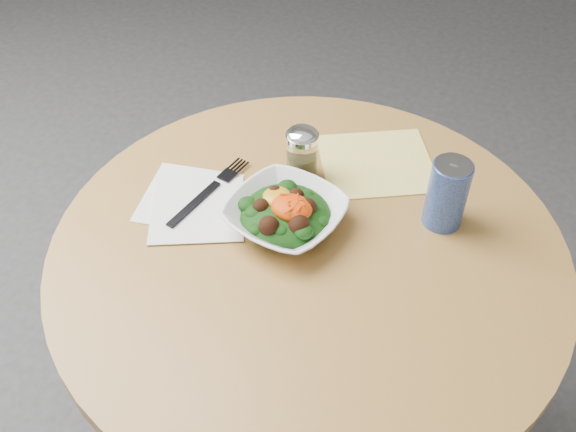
# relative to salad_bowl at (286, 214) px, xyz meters

# --- Properties ---
(table) EXTENTS (0.90, 0.90, 0.75)m
(table) POSITION_rel_salad_bowl_xyz_m (0.05, -0.03, -0.23)
(table) COLOR black
(table) RESTS_ON ground
(cloth_napkin) EXTENTS (0.29, 0.28, 0.00)m
(cloth_napkin) POSITION_rel_salad_bowl_xyz_m (0.09, 0.23, -0.03)
(cloth_napkin) COLOR yellow
(cloth_napkin) RESTS_ON table
(paper_napkins) EXTENTS (0.25, 0.24, 0.00)m
(paper_napkins) POSITION_rel_salad_bowl_xyz_m (-0.18, -0.02, -0.03)
(paper_napkins) COLOR white
(paper_napkins) RESTS_ON table
(salad_bowl) EXTENTS (0.23, 0.23, 0.07)m
(salad_bowl) POSITION_rel_salad_bowl_xyz_m (0.00, 0.00, 0.00)
(salad_bowl) COLOR white
(salad_bowl) RESTS_ON table
(fork) EXTENTS (0.06, 0.22, 0.00)m
(fork) POSITION_rel_salad_bowl_xyz_m (-0.16, 0.02, -0.02)
(fork) COLOR black
(fork) RESTS_ON table
(spice_shaker) EXTENTS (0.06, 0.06, 0.11)m
(spice_shaker) POSITION_rel_salad_bowl_xyz_m (-0.03, 0.13, 0.03)
(spice_shaker) COLOR silver
(spice_shaker) RESTS_ON table
(beverage_can) EXTENTS (0.07, 0.07, 0.13)m
(beverage_can) POSITION_rel_salad_bowl_xyz_m (0.25, 0.13, 0.04)
(beverage_can) COLOR navy
(beverage_can) RESTS_ON table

